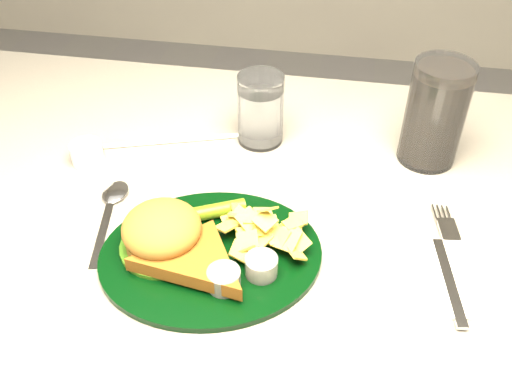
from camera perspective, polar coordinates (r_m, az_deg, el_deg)
table at (r=1.04m, az=-1.75°, el=-18.22°), size 1.20×0.80×0.75m
dinner_plate at (r=0.68m, az=-4.63°, el=-4.74°), size 0.32×0.29×0.06m
water_glass at (r=0.86m, az=0.45°, el=8.26°), size 0.07×0.07×0.11m
cola_glass at (r=0.85m, az=17.48°, el=7.47°), size 0.11×0.11×0.15m
fork_napkin at (r=0.71m, az=18.67°, el=-7.80°), size 0.16×0.19×0.01m
spoon at (r=0.75m, az=-15.17°, el=-4.02°), size 0.07×0.17×0.01m
ramekin at (r=0.87m, az=-16.55°, el=3.75°), size 0.05×0.05×0.03m
wrapped_straw at (r=0.89m, az=-8.35°, el=5.09°), size 0.22×0.14×0.01m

